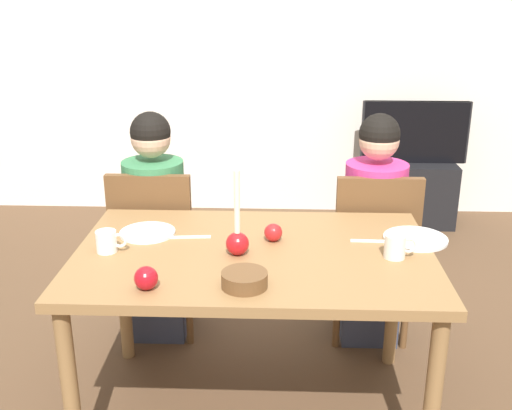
{
  "coord_description": "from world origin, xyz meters",
  "views": [
    {
      "loc": [
        0.09,
        -2.19,
        1.72
      ],
      "look_at": [
        0.0,
        0.2,
        0.87
      ],
      "focal_mm": 42.95,
      "sensor_mm": 36.0,
      "label": 1
    }
  ],
  "objects_px": {
    "apple_by_left_plate": "(146,278)",
    "tv": "(415,132)",
    "bowl_walnuts": "(244,280)",
    "chair_left": "(156,244)",
    "mug_right": "(396,246)",
    "plate_right": "(415,239)",
    "dining_table": "(254,270)",
    "mug_left": "(107,241)",
    "tv_stand": "(410,192)",
    "plate_left": "(147,233)",
    "apple_near_candle": "(273,232)",
    "chair_right": "(373,247)",
    "person_right_child": "(373,234)",
    "person_left_child": "(156,231)",
    "candle_centerpiece": "(237,238)"
  },
  "relations": [
    {
      "from": "plate_right",
      "to": "dining_table",
      "type": "bearing_deg",
      "value": -168.26
    },
    {
      "from": "chair_right",
      "to": "bowl_walnuts",
      "type": "relative_size",
      "value": 5.59
    },
    {
      "from": "tv_stand",
      "to": "mug_right",
      "type": "height_order",
      "value": "mug_right"
    },
    {
      "from": "tv",
      "to": "plate_left",
      "type": "bearing_deg",
      "value": -125.92
    },
    {
      "from": "apple_by_left_plate",
      "to": "dining_table",
      "type": "bearing_deg",
      "value": 43.31
    },
    {
      "from": "plate_right",
      "to": "mug_left",
      "type": "height_order",
      "value": "mug_left"
    },
    {
      "from": "chair_left",
      "to": "mug_right",
      "type": "bearing_deg",
      "value": -31.35
    },
    {
      "from": "tv_stand",
      "to": "apple_near_candle",
      "type": "bearing_deg",
      "value": -115.03
    },
    {
      "from": "dining_table",
      "to": "chair_right",
      "type": "xyz_separation_m",
      "value": [
        0.56,
        0.61,
        -0.15
      ]
    },
    {
      "from": "dining_table",
      "to": "candle_centerpiece",
      "type": "bearing_deg",
      "value": -151.34
    },
    {
      "from": "bowl_walnuts",
      "to": "person_right_child",
      "type": "bearing_deg",
      "value": 58.24
    },
    {
      "from": "apple_by_left_plate",
      "to": "tv",
      "type": "bearing_deg",
      "value": 61.13
    },
    {
      "from": "chair_right",
      "to": "plate_right",
      "type": "distance_m",
      "value": 0.54
    },
    {
      "from": "person_right_child",
      "to": "mug_left",
      "type": "height_order",
      "value": "person_right_child"
    },
    {
      "from": "person_left_child",
      "to": "bowl_walnuts",
      "type": "bearing_deg",
      "value": -62.07
    },
    {
      "from": "candle_centerpiece",
      "to": "mug_right",
      "type": "height_order",
      "value": "candle_centerpiece"
    },
    {
      "from": "person_right_child",
      "to": "plate_right",
      "type": "bearing_deg",
      "value": -79.76
    },
    {
      "from": "chair_right",
      "to": "mug_right",
      "type": "xyz_separation_m",
      "value": [
        -0.02,
        -0.65,
        0.28
      ]
    },
    {
      "from": "person_left_child",
      "to": "tv",
      "type": "height_order",
      "value": "person_left_child"
    },
    {
      "from": "chair_left",
      "to": "apple_near_candle",
      "type": "distance_m",
      "value": 0.83
    },
    {
      "from": "tv",
      "to": "candle_centerpiece",
      "type": "height_order",
      "value": "candle_centerpiece"
    },
    {
      "from": "bowl_walnuts",
      "to": "tv",
      "type": "bearing_deg",
      "value": 66.74
    },
    {
      "from": "candle_centerpiece",
      "to": "mug_left",
      "type": "distance_m",
      "value": 0.51
    },
    {
      "from": "plate_left",
      "to": "apple_by_left_plate",
      "type": "height_order",
      "value": "apple_by_left_plate"
    },
    {
      "from": "dining_table",
      "to": "mug_left",
      "type": "xyz_separation_m",
      "value": [
        -0.57,
        -0.03,
        0.13
      ]
    },
    {
      "from": "person_right_child",
      "to": "chair_right",
      "type": "bearing_deg",
      "value": -90.0
    },
    {
      "from": "tv",
      "to": "mug_right",
      "type": "relative_size",
      "value": 6.32
    },
    {
      "from": "chair_left",
      "to": "plate_right",
      "type": "height_order",
      "value": "chair_left"
    },
    {
      "from": "candle_centerpiece",
      "to": "chair_left",
      "type": "bearing_deg",
      "value": 125.48
    },
    {
      "from": "chair_right",
      "to": "tv",
      "type": "bearing_deg",
      "value": 72.45
    },
    {
      "from": "candle_centerpiece",
      "to": "mug_right",
      "type": "xyz_separation_m",
      "value": [
        0.6,
        -0.0,
        -0.02
      ]
    },
    {
      "from": "chair_left",
      "to": "mug_left",
      "type": "xyz_separation_m",
      "value": [
        -0.05,
        -0.63,
        0.28
      ]
    },
    {
      "from": "person_right_child",
      "to": "plate_right",
      "type": "xyz_separation_m",
      "value": [
        0.09,
        -0.5,
        0.19
      ]
    },
    {
      "from": "tv",
      "to": "bowl_walnuts",
      "type": "height_order",
      "value": "tv"
    },
    {
      "from": "candle_centerpiece",
      "to": "apple_by_left_plate",
      "type": "distance_m",
      "value": 0.42
    },
    {
      "from": "plate_right",
      "to": "apple_near_candle",
      "type": "distance_m",
      "value": 0.58
    },
    {
      "from": "chair_left",
      "to": "mug_right",
      "type": "height_order",
      "value": "chair_left"
    },
    {
      "from": "tv_stand",
      "to": "plate_left",
      "type": "distance_m",
      "value": 2.69
    },
    {
      "from": "chair_right",
      "to": "tv_stand",
      "type": "height_order",
      "value": "chair_right"
    },
    {
      "from": "candle_centerpiece",
      "to": "person_left_child",
      "type": "bearing_deg",
      "value": 124.15
    },
    {
      "from": "person_right_child",
      "to": "tv",
      "type": "bearing_deg",
      "value": 72.12
    },
    {
      "from": "apple_near_candle",
      "to": "plate_right",
      "type": "bearing_deg",
      "value": 3.13
    },
    {
      "from": "plate_right",
      "to": "bowl_walnuts",
      "type": "height_order",
      "value": "bowl_walnuts"
    },
    {
      "from": "tv_stand",
      "to": "person_right_child",
      "type": "bearing_deg",
      "value": -107.88
    },
    {
      "from": "plate_left",
      "to": "chair_right",
      "type": "bearing_deg",
      "value": 23.83
    },
    {
      "from": "person_left_child",
      "to": "tv_stand",
      "type": "relative_size",
      "value": 1.83
    },
    {
      "from": "chair_left",
      "to": "mug_right",
      "type": "relative_size",
      "value": 7.2
    },
    {
      "from": "candle_centerpiece",
      "to": "apple_near_candle",
      "type": "distance_m",
      "value": 0.2
    },
    {
      "from": "tv",
      "to": "plate_right",
      "type": "xyz_separation_m",
      "value": [
        -0.44,
        -2.16,
        0.05
      ]
    },
    {
      "from": "person_left_child",
      "to": "bowl_walnuts",
      "type": "height_order",
      "value": "person_left_child"
    }
  ]
}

